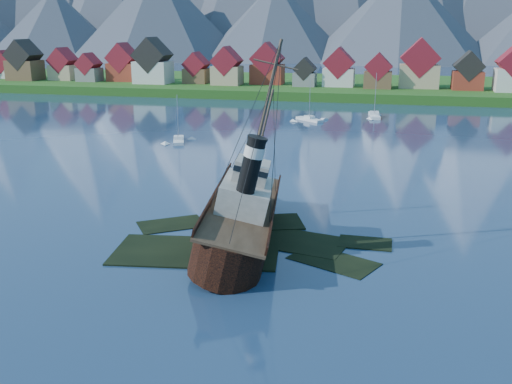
% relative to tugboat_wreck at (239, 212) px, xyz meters
% --- Properties ---
extents(ground, '(1400.00, 1400.00, 0.00)m').
position_rel_tugboat_wreck_xyz_m(ground, '(-0.30, -3.90, -3.09)').
color(ground, navy).
rests_on(ground, ground).
extents(shoal, '(31.71, 21.24, 1.14)m').
position_rel_tugboat_wreck_xyz_m(shoal, '(1.48, -1.75, -3.44)').
color(shoal, black).
rests_on(shoal, ground).
extents(shore_bank, '(600.00, 80.00, 3.20)m').
position_rel_tugboat_wreck_xyz_m(shore_bank, '(-0.30, 166.10, -3.09)').
color(shore_bank, '#1A4B15').
rests_on(shore_bank, ground).
extents(seawall, '(600.00, 2.50, 2.00)m').
position_rel_tugboat_wreck_xyz_m(seawall, '(-0.30, 128.10, -3.09)').
color(seawall, '#3F3D38').
rests_on(seawall, ground).
extents(town, '(250.96, 16.69, 17.30)m').
position_rel_tugboat_wreck_xyz_m(town, '(-33.42, 148.28, 5.90)').
color(town, maroon).
rests_on(town, ground).
extents(tugboat_wreck, '(7.21, 31.06, 24.61)m').
position_rel_tugboat_wreck_xyz_m(tugboat_wreck, '(0.00, 0.00, 0.00)').
color(tugboat_wreck, black).
rests_on(tugboat_wreck, ground).
extents(sailboat_a, '(4.99, 8.84, 10.53)m').
position_rel_tugboat_wreck_xyz_m(sailboat_a, '(-27.46, 52.77, -2.86)').
color(sailboat_a, silver).
rests_on(sailboat_a, ground).
extents(sailboat_c, '(7.95, 7.30, 11.15)m').
position_rel_tugboat_wreck_xyz_m(sailboat_c, '(-4.04, 87.54, -2.84)').
color(sailboat_c, silver).
rests_on(sailboat_c, ground).
extents(sailboat_e, '(3.72, 10.95, 12.46)m').
position_rel_tugboat_wreck_xyz_m(sailboat_e, '(12.42, 98.00, -2.82)').
color(sailboat_e, silver).
rests_on(sailboat_e, ground).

